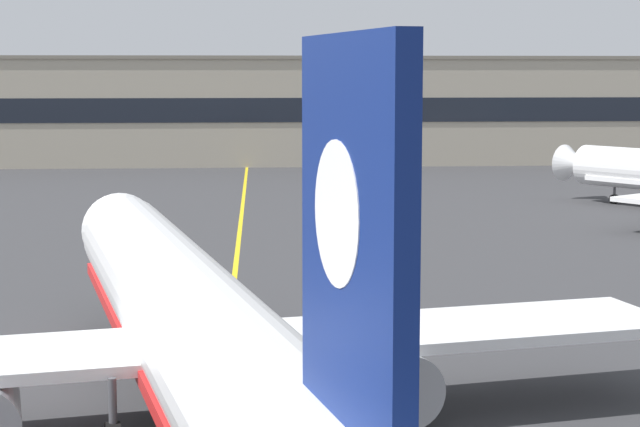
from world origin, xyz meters
The scene contains 3 objects.
taxiway_centreline centered at (0.00, 30.00, 0.00)m, with size 0.30×180.00×0.01m, color yellow.
airliner_foreground centered at (-0.96, 15.34, 3.37)m, with size 32.31×41.19×11.65m.
terminal_building centered at (-7.13, 116.64, 6.44)m, with size 138.40×12.40×12.87m.
Camera 1 is at (0.37, -17.30, 11.04)m, focal length 62.16 mm.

